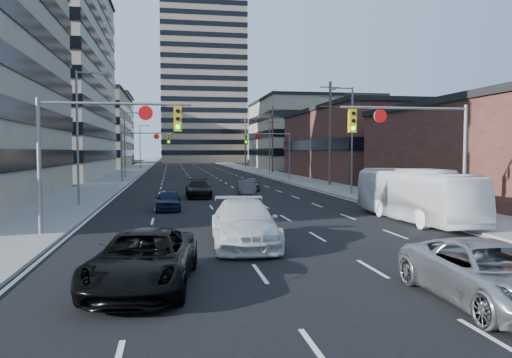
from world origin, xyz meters
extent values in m
plane|color=black|center=(0.00, 0.00, 0.00)|extent=(400.00, 400.00, 0.00)
cube|color=black|center=(0.00, 130.00, 0.01)|extent=(18.00, 300.00, 0.02)
cube|color=slate|center=(-11.50, 130.00, 0.07)|extent=(5.00, 300.00, 0.15)
cube|color=slate|center=(11.50, 130.00, 0.07)|extent=(5.00, 300.00, 0.15)
cube|color=#ADA089|center=(-27.00, 60.00, 14.00)|extent=(26.00, 34.00, 28.00)
cube|color=gray|center=(-24.00, 100.00, 8.00)|extent=(20.00, 30.00, 16.00)
cube|color=#472119|center=(24.00, 50.00, 4.50)|extent=(20.00, 30.00, 9.00)
cube|color=gray|center=(25.00, 88.00, 7.00)|extent=(22.00, 28.00, 14.00)
cube|color=gray|center=(6.00, 150.00, 29.00)|extent=(26.00, 26.00, 58.00)
cube|color=#ADA089|center=(-28.00, 140.00, 10.00)|extent=(24.00, 24.00, 20.00)
cube|color=gray|center=(32.00, 130.00, 6.00)|extent=(22.00, 22.00, 12.00)
cylinder|color=slate|center=(-10.00, 8.00, 3.00)|extent=(0.18, 0.18, 6.00)
cylinder|color=slate|center=(-6.75, 8.00, 5.80)|extent=(6.50, 0.12, 0.12)
cube|color=gold|center=(-4.10, 8.00, 5.15)|extent=(0.35, 0.28, 1.10)
cylinder|color=black|center=(-4.10, 7.84, 5.50)|extent=(0.18, 0.06, 0.18)
cylinder|color=black|center=(-4.10, 7.84, 5.15)|extent=(0.18, 0.06, 0.18)
cylinder|color=#0CE526|center=(-4.10, 7.84, 4.80)|extent=(0.18, 0.06, 0.18)
cylinder|color=white|center=(-5.50, 7.97, 5.40)|extent=(0.64, 0.06, 0.64)
cylinder|color=slate|center=(10.00, 8.00, 3.00)|extent=(0.18, 0.18, 6.00)
cylinder|color=slate|center=(6.75, 8.00, 5.80)|extent=(6.50, 0.12, 0.12)
cube|color=gold|center=(4.10, 8.00, 5.15)|extent=(0.35, 0.28, 1.10)
cylinder|color=black|center=(4.10, 7.84, 5.50)|extent=(0.18, 0.06, 0.18)
cylinder|color=black|center=(4.10, 7.84, 5.15)|extent=(0.18, 0.06, 0.18)
cylinder|color=#0CE526|center=(4.10, 7.84, 4.80)|extent=(0.18, 0.06, 0.18)
cylinder|color=white|center=(5.50, 7.97, 5.40)|extent=(0.64, 0.06, 0.64)
cylinder|color=slate|center=(-10.00, 45.00, 3.00)|extent=(0.18, 0.18, 6.00)
cylinder|color=slate|center=(-7.00, 45.00, 5.80)|extent=(6.00, 0.12, 0.12)
cube|color=gold|center=(-4.60, 45.00, 5.15)|extent=(0.35, 0.28, 1.10)
cylinder|color=black|center=(-4.60, 44.84, 5.50)|extent=(0.18, 0.06, 0.18)
cylinder|color=black|center=(-4.60, 44.84, 5.15)|extent=(0.18, 0.06, 0.18)
cylinder|color=#0CE526|center=(-4.60, 44.84, 4.80)|extent=(0.18, 0.06, 0.18)
cylinder|color=white|center=(-6.00, 44.97, 5.40)|extent=(0.64, 0.06, 0.64)
cylinder|color=slate|center=(10.00, 45.00, 3.00)|extent=(0.18, 0.18, 6.00)
cylinder|color=slate|center=(7.00, 45.00, 5.80)|extent=(6.00, 0.12, 0.12)
cube|color=gold|center=(4.60, 45.00, 5.15)|extent=(0.35, 0.28, 1.10)
cylinder|color=black|center=(4.60, 44.84, 5.50)|extent=(0.18, 0.06, 0.18)
cylinder|color=black|center=(4.60, 44.84, 5.15)|extent=(0.18, 0.06, 0.18)
cylinder|color=#0CE526|center=(4.60, 44.84, 4.80)|extent=(0.18, 0.06, 0.18)
cylinder|color=white|center=(6.00, 44.97, 5.40)|extent=(0.64, 0.06, 0.64)
cylinder|color=#4C3D2D|center=(12.20, 36.00, 5.50)|extent=(0.28, 0.28, 11.00)
cube|color=#4C3D2D|center=(12.20, 36.00, 10.40)|extent=(2.20, 0.10, 0.10)
cube|color=#4C3D2D|center=(12.20, 36.00, 9.40)|extent=(2.20, 0.10, 0.10)
cube|color=#4C3D2D|center=(12.20, 36.00, 8.40)|extent=(2.20, 0.10, 0.10)
cylinder|color=#4C3D2D|center=(12.20, 66.00, 5.50)|extent=(0.28, 0.28, 11.00)
cube|color=#4C3D2D|center=(12.20, 66.00, 10.40)|extent=(2.20, 0.10, 0.10)
cube|color=#4C3D2D|center=(12.20, 66.00, 9.40)|extent=(2.20, 0.10, 0.10)
cube|color=#4C3D2D|center=(12.20, 66.00, 8.40)|extent=(2.20, 0.10, 0.10)
cylinder|color=#4C3D2D|center=(12.20, 96.00, 5.50)|extent=(0.28, 0.28, 11.00)
cube|color=#4C3D2D|center=(12.20, 96.00, 10.40)|extent=(2.20, 0.10, 0.10)
cube|color=#4C3D2D|center=(12.20, 96.00, 9.40)|extent=(2.20, 0.10, 0.10)
cube|color=#4C3D2D|center=(12.20, 96.00, 8.40)|extent=(2.20, 0.10, 0.10)
cylinder|color=slate|center=(-10.50, 20.00, 4.50)|extent=(0.16, 0.16, 9.00)
cylinder|color=slate|center=(-9.60, 20.00, 8.90)|extent=(1.80, 0.10, 0.10)
cube|color=slate|center=(-8.80, 20.00, 8.82)|extent=(0.50, 0.22, 0.14)
cylinder|color=slate|center=(-10.50, 55.00, 4.50)|extent=(0.16, 0.16, 9.00)
cylinder|color=slate|center=(-9.60, 55.00, 8.90)|extent=(1.80, 0.10, 0.10)
cube|color=slate|center=(-8.80, 55.00, 8.82)|extent=(0.50, 0.22, 0.14)
cylinder|color=slate|center=(-10.50, 90.00, 4.50)|extent=(0.16, 0.16, 9.00)
cylinder|color=slate|center=(-9.60, 90.00, 8.90)|extent=(1.80, 0.10, 0.10)
cube|color=slate|center=(-8.80, 90.00, 8.82)|extent=(0.50, 0.22, 0.14)
cylinder|color=slate|center=(10.50, 25.00, 4.50)|extent=(0.16, 0.16, 9.00)
cylinder|color=slate|center=(9.60, 25.00, 8.90)|extent=(1.80, 0.10, 0.10)
cube|color=slate|center=(8.80, 25.00, 8.82)|extent=(0.50, 0.22, 0.14)
cylinder|color=slate|center=(10.50, 60.00, 4.50)|extent=(0.16, 0.16, 9.00)
cylinder|color=slate|center=(9.60, 60.00, 8.90)|extent=(1.80, 0.10, 0.10)
cube|color=slate|center=(8.80, 60.00, 8.82)|extent=(0.50, 0.22, 0.14)
imported|color=black|center=(-5.20, -0.98, 0.78)|extent=(3.26, 5.88, 1.56)
imported|color=silver|center=(-1.60, 4.62, 0.88)|extent=(2.83, 6.22, 1.77)
imported|color=#A1A2A6|center=(3.14, -3.92, 0.76)|extent=(2.59, 5.50, 1.52)
imported|color=white|center=(8.31, 9.82, 1.40)|extent=(2.53, 10.06, 2.79)
imported|color=black|center=(-4.58, 16.96, 0.65)|extent=(1.62, 3.86, 1.31)
imported|color=#363638|center=(1.60, 25.10, 0.66)|extent=(1.72, 4.10, 1.32)
imported|color=black|center=(-2.26, 25.07, 0.70)|extent=(1.97, 4.84, 1.40)
imported|color=#39393B|center=(3.07, 31.42, 0.62)|extent=(1.93, 3.81, 1.24)
camera|label=1|loc=(-4.45, -14.66, 3.73)|focal=35.00mm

